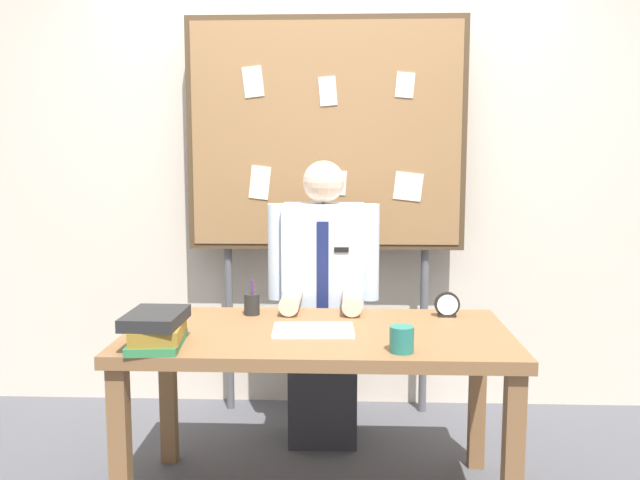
# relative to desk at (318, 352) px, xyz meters

# --- Properties ---
(back_wall) EXTENTS (6.40, 0.08, 2.70)m
(back_wall) POSITION_rel_desk_xyz_m (0.00, 1.18, 0.70)
(back_wall) COLOR beige
(back_wall) RESTS_ON ground_plane
(desk) EXTENTS (1.57, 0.79, 0.74)m
(desk) POSITION_rel_desk_xyz_m (0.00, 0.00, 0.00)
(desk) COLOR brown
(desk) RESTS_ON ground_plane
(person) EXTENTS (0.55, 0.56, 1.42)m
(person) POSITION_rel_desk_xyz_m (0.00, 0.60, 0.02)
(person) COLOR #2D2D33
(person) RESTS_ON ground_plane
(bulletin_board) EXTENTS (1.50, 0.09, 2.18)m
(bulletin_board) POSITION_rel_desk_xyz_m (0.00, 0.98, 0.89)
(bulletin_board) COLOR #4C3823
(bulletin_board) RESTS_ON ground_plane
(book_stack) EXTENTS (0.22, 0.32, 0.13)m
(book_stack) POSITION_rel_desk_xyz_m (-0.60, -0.25, 0.16)
(book_stack) COLOR #337F47
(book_stack) RESTS_ON desk
(open_notebook) EXTENTS (0.34, 0.24, 0.01)m
(open_notebook) POSITION_rel_desk_xyz_m (-0.02, -0.02, 0.10)
(open_notebook) COLOR silver
(open_notebook) RESTS_ON desk
(desk_clock) EXTENTS (0.11, 0.04, 0.11)m
(desk_clock) POSITION_rel_desk_xyz_m (0.56, 0.25, 0.14)
(desk_clock) COLOR black
(desk_clock) RESTS_ON desk
(coffee_mug) EXTENTS (0.09, 0.09, 0.10)m
(coffee_mug) POSITION_rel_desk_xyz_m (0.32, -0.29, 0.14)
(coffee_mug) COLOR #267266
(coffee_mug) RESTS_ON desk
(pen_holder) EXTENTS (0.07, 0.07, 0.16)m
(pen_holder) POSITION_rel_desk_xyz_m (-0.31, 0.26, 0.14)
(pen_holder) COLOR #262626
(pen_holder) RESTS_ON desk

